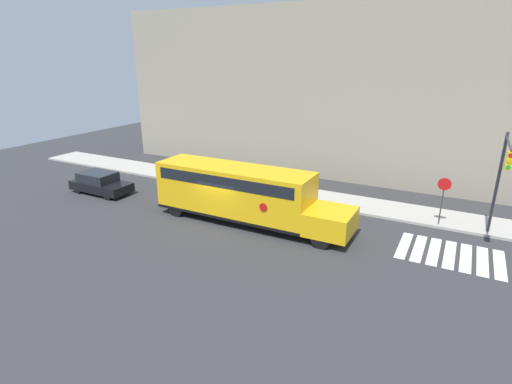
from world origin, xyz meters
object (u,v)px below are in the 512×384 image
at_px(school_bus, 241,192).
at_px(parked_car, 100,183).
at_px(stop_sign, 443,195).
at_px(traffic_light, 502,174).

distance_m(school_bus, parked_car, 11.25).
height_order(school_bus, parked_car, school_bus).
relative_size(school_bus, parked_car, 2.63).
bearing_deg(parked_car, stop_sign, 12.38).
bearing_deg(stop_sign, traffic_light, -20.45).
distance_m(school_bus, traffic_light, 13.18).
bearing_deg(school_bus, parked_car, -179.03).
bearing_deg(traffic_light, stop_sign, 159.55).
distance_m(stop_sign, traffic_light, 3.15).
distance_m(parked_car, stop_sign, 21.85).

